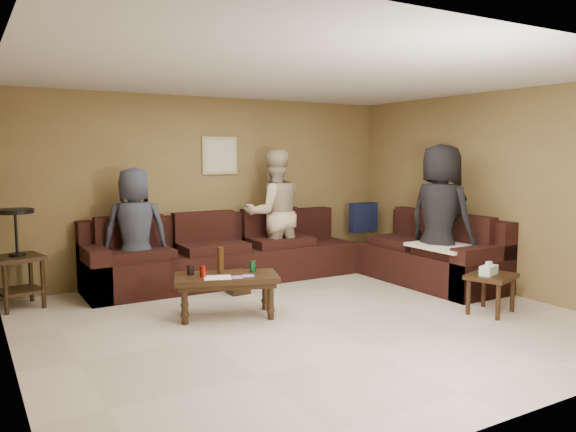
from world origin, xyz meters
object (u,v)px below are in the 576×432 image
object	(u,v)px
waste_bin	(238,282)
person_right	(440,217)
coffee_table	(226,281)
side_table_right	(491,279)
person_left	(135,232)
sectional_sofa	(299,259)
end_table_left	(17,256)
person_middle	(274,214)

from	to	relation	value
waste_bin	person_right	xyz separation A→B (m)	(2.31, -1.10, 0.78)
coffee_table	side_table_right	distance (m)	2.85
person_left	sectional_sofa	bearing A→B (deg)	178.85
sectional_sofa	person_right	bearing A→B (deg)	-41.70
person_right	person_left	bearing A→B (deg)	53.65
end_table_left	side_table_right	distance (m)	5.22
waste_bin	sectional_sofa	bearing A→B (deg)	6.33
sectional_sofa	person_left	size ratio (longest dim) A/B	2.97
sectional_sofa	coffee_table	world-z (taller)	sectional_sofa
person_left	person_right	size ratio (longest dim) A/B	0.85
side_table_right	person_middle	distance (m)	3.05
coffee_table	side_table_right	bearing A→B (deg)	-27.85
waste_bin	side_table_right	bearing A→B (deg)	-47.44
waste_bin	person_left	distance (m)	1.39
person_right	coffee_table	bearing A→B (deg)	74.63
end_table_left	person_middle	bearing A→B (deg)	-0.65
side_table_right	person_left	bearing A→B (deg)	138.31
coffee_table	end_table_left	xyz separation A→B (m)	(-1.87, 1.49, 0.20)
waste_bin	person_right	size ratio (longest dim) A/B	0.16
sectional_sofa	side_table_right	distance (m)	2.50
person_middle	waste_bin	bearing A→B (deg)	43.09
side_table_right	sectional_sofa	bearing A→B (deg)	114.46
person_left	person_right	world-z (taller)	person_right
coffee_table	person_right	distance (m)	2.90
end_table_left	sectional_sofa	bearing A→B (deg)	-9.27
side_table_right	person_middle	bearing A→B (deg)	112.22
side_table_right	coffee_table	bearing A→B (deg)	152.15
coffee_table	sectional_sofa	bearing A→B (deg)	32.41
coffee_table	person_left	size ratio (longest dim) A/B	0.76
side_table_right	person_right	world-z (taller)	person_right
side_table_right	person_right	xyz separation A→B (m)	(0.32, 1.07, 0.55)
side_table_right	person_left	distance (m)	4.15
coffee_table	side_table_right	size ratio (longest dim) A/B	1.91
side_table_right	person_left	xyz separation A→B (m)	(-3.09, 2.75, 0.41)
side_table_right	person_middle	world-z (taller)	person_middle
person_left	person_middle	size ratio (longest dim) A/B	0.88
end_table_left	person_middle	size ratio (longest dim) A/B	0.63
end_table_left	person_right	bearing A→B (deg)	-20.42
sectional_sofa	coffee_table	distance (m)	1.76
end_table_left	person_middle	xyz separation A→B (m)	(3.25, -0.04, 0.31)
sectional_sofa	waste_bin	world-z (taller)	sectional_sofa
person_middle	coffee_table	bearing A→B (deg)	53.69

